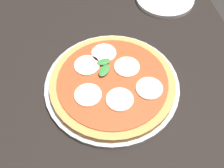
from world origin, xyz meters
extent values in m
cube|color=black|center=(0.00, 0.00, 0.73)|extent=(1.57, 0.80, 0.04)
cube|color=black|center=(0.71, -0.32, 0.36)|extent=(0.07, 0.07, 0.71)
cube|color=black|center=(0.71, 0.32, 0.36)|extent=(0.07, 0.07, 0.71)
cylinder|color=silver|center=(0.01, 0.03, 0.76)|extent=(0.38, 0.38, 0.01)
cylinder|color=tan|center=(0.01, 0.03, 0.78)|extent=(0.35, 0.35, 0.02)
cylinder|color=#CC4723|center=(0.01, 0.03, 0.79)|extent=(0.31, 0.31, 0.00)
cylinder|color=#F4EACC|center=(0.11, 0.03, 0.79)|extent=(0.07, 0.07, 0.00)
cylinder|color=#F4EACC|center=(0.07, 0.09, 0.79)|extent=(0.07, 0.07, 0.00)
cylinder|color=#F4EACC|center=(-0.03, 0.10, 0.79)|extent=(0.07, 0.07, 0.00)
cylinder|color=#F4EACC|center=(-0.06, 0.02, 0.79)|extent=(0.07, 0.07, 0.00)
cylinder|color=#F4EACC|center=(-0.04, -0.06, 0.79)|extent=(0.07, 0.07, 0.00)
cylinder|color=#F4EACC|center=(0.04, -0.02, 0.79)|extent=(0.07, 0.07, 0.00)
ellipsoid|color=#337F38|center=(0.07, 0.04, 0.80)|extent=(0.03, 0.04, 0.00)
ellipsoid|color=#337F38|center=(0.04, 0.04, 0.80)|extent=(0.05, 0.05, 0.00)
camera|label=1|loc=(-0.43, 0.12, 1.40)|focal=44.58mm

